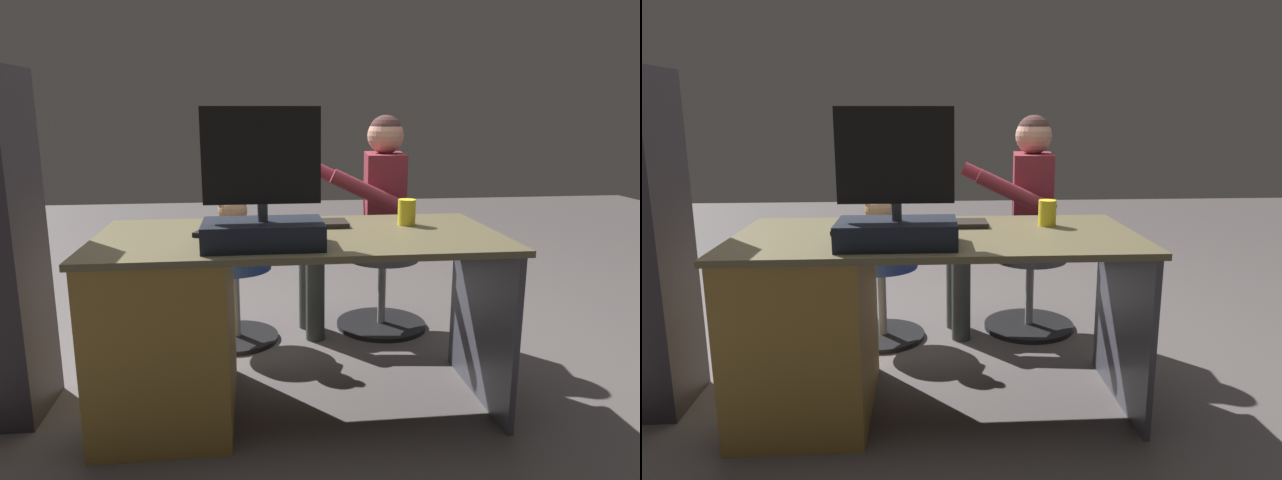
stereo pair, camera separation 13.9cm
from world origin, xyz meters
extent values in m
plane|color=#514B4A|center=(0.00, 0.00, 0.00)|extent=(10.00, 10.00, 0.00)
cube|color=brown|center=(0.00, 0.44, 0.71)|extent=(1.56, 0.74, 0.02)
cube|color=olive|center=(0.52, 0.44, 0.35)|extent=(0.50, 0.68, 0.70)
cube|color=#42424D|center=(-0.76, 0.44, 0.35)|extent=(0.02, 0.67, 0.70)
cube|color=black|center=(0.14, 0.63, 0.77)|extent=(0.42, 0.24, 0.09)
cylinder|color=#333338|center=(0.14, 0.63, 0.84)|extent=(0.04, 0.04, 0.06)
cube|color=black|center=(0.14, 0.63, 1.04)|extent=(0.40, 0.02, 0.33)
cube|color=black|center=(0.14, 0.62, 1.04)|extent=(0.37, 0.00, 0.30)
cube|color=black|center=(0.00, 0.29, 0.73)|extent=(0.42, 0.14, 0.02)
ellipsoid|color=#1E2B2D|center=(0.27, 0.27, 0.74)|extent=(0.06, 0.10, 0.04)
cylinder|color=yellow|center=(-0.46, 0.31, 0.77)|extent=(0.07, 0.07, 0.11)
cube|color=black|center=(0.36, 0.40, 0.73)|extent=(0.09, 0.16, 0.02)
cylinder|color=black|center=(0.28, -0.28, 0.01)|extent=(0.44, 0.44, 0.03)
cylinder|color=gray|center=(0.28, -0.28, 0.21)|extent=(0.04, 0.04, 0.37)
cylinder|color=navy|center=(0.28, -0.28, 0.42)|extent=(0.38, 0.38, 0.06)
ellipsoid|color=tan|center=(0.28, -0.28, 0.54)|extent=(0.17, 0.15, 0.18)
sphere|color=tan|center=(0.28, -0.28, 0.69)|extent=(0.15, 0.15, 0.15)
sphere|color=beige|center=(0.28, -0.35, 0.68)|extent=(0.06, 0.06, 0.06)
sphere|color=tan|center=(0.23, -0.28, 0.75)|extent=(0.06, 0.06, 0.06)
sphere|color=tan|center=(0.33, -0.28, 0.75)|extent=(0.06, 0.06, 0.06)
cylinder|color=tan|center=(0.19, -0.32, 0.58)|extent=(0.05, 0.14, 0.09)
cylinder|color=tan|center=(0.37, -0.32, 0.58)|extent=(0.05, 0.14, 0.09)
cylinder|color=tan|center=(0.23, -0.38, 0.48)|extent=(0.06, 0.11, 0.06)
cylinder|color=tan|center=(0.32, -0.38, 0.48)|extent=(0.06, 0.11, 0.06)
cylinder|color=black|center=(-0.52, -0.38, 0.01)|extent=(0.50, 0.50, 0.03)
cylinder|color=gray|center=(-0.52, -0.38, 0.21)|extent=(0.04, 0.04, 0.37)
cylinder|color=#474852|center=(-0.52, -0.38, 0.42)|extent=(0.39, 0.39, 0.06)
cube|color=maroon|center=(-0.52, -0.38, 0.71)|extent=(0.24, 0.34, 0.52)
sphere|color=tan|center=(-0.52, -0.38, 1.06)|extent=(0.19, 0.19, 0.19)
sphere|color=#472D2B|center=(-0.52, -0.38, 1.08)|extent=(0.18, 0.18, 0.18)
cylinder|color=maroon|center=(-0.40, -0.17, 0.79)|extent=(0.41, 0.13, 0.24)
cylinder|color=maroon|center=(-0.35, -0.56, 0.79)|extent=(0.41, 0.13, 0.24)
cylinder|color=#353A3B|center=(-0.33, -0.27, 0.47)|extent=(0.41, 0.16, 0.11)
cylinder|color=#353A3B|center=(-0.14, -0.25, 0.23)|extent=(0.10, 0.10, 0.45)
cylinder|color=#353A3B|center=(-0.31, -0.45, 0.47)|extent=(0.41, 0.16, 0.11)
cylinder|color=#353A3B|center=(-0.11, -0.42, 0.23)|extent=(0.10, 0.10, 0.45)
camera|label=1|loc=(0.18, 2.62, 1.19)|focal=32.46mm
camera|label=2|loc=(0.04, 2.63, 1.19)|focal=32.46mm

